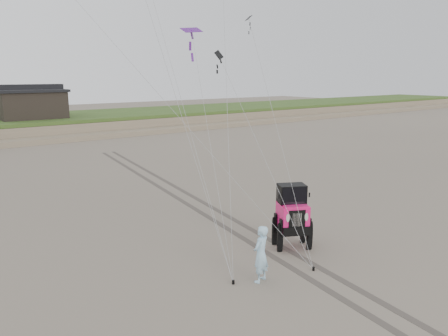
{
  "coord_description": "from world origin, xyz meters",
  "views": [
    {
      "loc": [
        -9.19,
        -9.8,
        6.07
      ],
      "look_at": [
        0.53,
        3.0,
        2.6
      ],
      "focal_mm": 35.0,
      "sensor_mm": 36.0,
      "label": 1
    }
  ],
  "objects": [
    {
      "name": "kite_flock",
      "position": [
        2.89,
        9.26,
        9.47
      ],
      "size": [
        8.18,
        8.82,
        6.8
      ],
      "color": "black",
      "rests_on": "ground"
    },
    {
      "name": "stake_main",
      "position": [
        -1.8,
        -0.52,
        0.06
      ],
      "size": [
        0.08,
        0.08,
        0.12
      ],
      "primitive_type": "cylinder",
      "color": "black",
      "rests_on": "ground"
    },
    {
      "name": "stake_aux",
      "position": [
        0.78,
        -1.34,
        0.06
      ],
      "size": [
        0.08,
        0.08,
        0.12
      ],
      "primitive_type": "cylinder",
      "color": "black",
      "rests_on": "ground"
    },
    {
      "name": "jeep",
      "position": [
        1.6,
        0.41,
        0.91
      ],
      "size": [
        4.12,
        5.31,
        1.82
      ],
      "primitive_type": null,
      "rotation": [
        0.0,
        0.0,
        -0.48
      ],
      "color": "#F71A72",
      "rests_on": "ground"
    },
    {
      "name": "dune_ridge",
      "position": [
        0.0,
        37.5,
        0.82
      ],
      "size": [
        160.0,
        14.25,
        1.73
      ],
      "color": "#7A6B54",
      "rests_on": "ground"
    },
    {
      "name": "tire_tracks",
      "position": [
        2.0,
        8.0,
        0.0
      ],
      "size": [
        5.22,
        29.74,
        0.01
      ],
      "color": "#4C443D",
      "rests_on": "ground"
    },
    {
      "name": "cabin",
      "position": [
        2.0,
        37.0,
        3.24
      ],
      "size": [
        6.4,
        5.4,
        3.35
      ],
      "color": "black",
      "rests_on": "dune_ridge"
    },
    {
      "name": "man",
      "position": [
        -1.04,
        -0.87,
        0.87
      ],
      "size": [
        0.73,
        0.6,
        1.74
      ],
      "primitive_type": "imported",
      "rotation": [
        0.0,
        0.0,
        3.47
      ],
      "color": "#95DAE6",
      "rests_on": "ground"
    },
    {
      "name": "ground",
      "position": [
        0.0,
        0.0,
        0.0
      ],
      "size": [
        160.0,
        160.0,
        0.0
      ],
      "primitive_type": "plane",
      "color": "#6B6054",
      "rests_on": "ground"
    }
  ]
}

